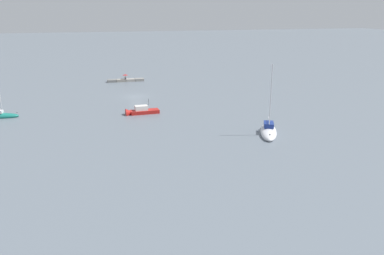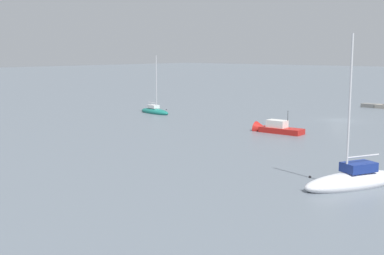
% 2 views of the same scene
% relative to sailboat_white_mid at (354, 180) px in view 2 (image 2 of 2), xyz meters
% --- Properties ---
extents(ground_plane, '(500.00, 500.00, 0.00)m').
position_rel_sailboat_white_mid_xyz_m(ground_plane, '(15.75, -31.57, -0.41)').
color(ground_plane, slate).
extents(sailboat_white_mid, '(5.47, 8.53, 10.93)m').
position_rel_sailboat_white_mid_xyz_m(sailboat_white_mid, '(0.00, 0.00, 0.00)').
color(sailboat_white_mid, silver).
rests_on(sailboat_white_mid, ground_plane).
extents(sailboat_teal_outer, '(6.51, 2.69, 9.03)m').
position_rel_sailboat_white_mid_xyz_m(sailboat_teal_outer, '(40.52, -20.67, -0.09)').
color(sailboat_teal_outer, '#197266').
rests_on(sailboat_teal_outer, ground_plane).
extents(motorboat_red_near, '(6.01, 2.07, 3.33)m').
position_rel_sailboat_white_mid_xyz_m(motorboat_red_near, '(16.98, -16.81, -0.05)').
color(motorboat_red_near, red).
rests_on(motorboat_red_near, ground_plane).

